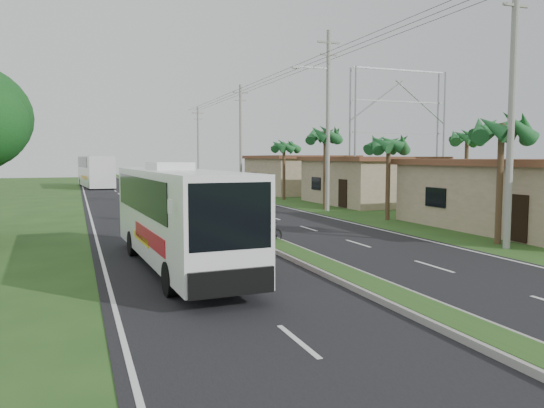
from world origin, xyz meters
name	(u,v)px	position (x,y,z in m)	size (l,w,h in m)	color
ground	(339,275)	(0.00, 0.00, 0.00)	(180.00, 180.00, 0.00)	#274A1B
road_asphalt	(198,212)	(0.00, 20.00, 0.01)	(14.00, 160.00, 0.02)	black
median_strip	(198,211)	(0.00, 20.00, 0.10)	(1.20, 160.00, 0.18)	gray
lane_edge_left	(90,216)	(-6.70, 20.00, 0.00)	(0.12, 160.00, 0.01)	silver
lane_edge_right	(291,209)	(6.70, 20.00, 0.00)	(0.12, 160.00, 0.01)	silver
shop_near	(533,194)	(14.00, 6.00, 1.78)	(8.60, 12.60, 3.52)	#9A8A68
shop_mid	(368,180)	(14.00, 22.00, 1.86)	(7.60, 10.60, 3.67)	#9A8A68
shop_far	(298,174)	(14.00, 36.00, 1.93)	(8.60, 11.60, 3.82)	#9A8A68
palm_verge_a	(502,130)	(9.00, 3.00, 4.74)	(2.40, 2.40, 5.45)	#473321
palm_verge_b	(389,144)	(9.40, 12.00, 4.36)	(2.40, 2.40, 5.05)	#473321
palm_verge_c	(325,136)	(8.80, 19.00, 5.12)	(2.40, 2.40, 5.85)	#473321
palm_verge_d	(284,146)	(9.30, 28.00, 4.55)	(2.40, 2.40, 5.25)	#473321
palm_behind_shop	(467,138)	(17.50, 15.00, 4.93)	(2.40, 2.40, 5.65)	#473321
utility_pole_a	(512,104)	(8.50, 2.00, 5.67)	(1.60, 0.28, 11.00)	gray
utility_pole_b	(328,118)	(8.47, 18.00, 6.26)	(3.20, 0.28, 12.00)	gray
utility_pole_c	(241,137)	(8.50, 38.00, 5.67)	(1.60, 0.28, 11.00)	gray
utility_pole_d	(198,144)	(8.50, 58.00, 5.42)	(1.60, 0.28, 10.50)	gray
billboard_lattice	(398,124)	(22.00, 30.00, 6.82)	(10.18, 1.18, 12.07)	gray
coach_bus_main	(177,210)	(-4.45, 2.74, 1.89)	(2.78, 10.76, 3.44)	white
coach_bus_far	(95,170)	(-5.21, 53.76, 2.14)	(3.92, 13.17, 3.78)	white
motorcyclist	(267,223)	(-0.17, 6.06, 0.93)	(1.71, 0.94, 2.43)	black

